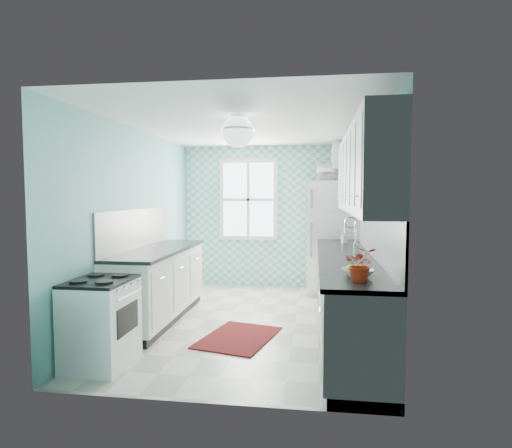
# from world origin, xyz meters

# --- Properties ---
(floor) EXTENTS (3.00, 4.40, 0.02)m
(floor) POSITION_xyz_m (0.00, 0.00, -0.01)
(floor) COLOR beige
(floor) RESTS_ON ground
(ceiling) EXTENTS (3.00, 4.40, 0.02)m
(ceiling) POSITION_xyz_m (0.00, 0.00, 2.51)
(ceiling) COLOR white
(ceiling) RESTS_ON wall_back
(wall_back) EXTENTS (3.00, 0.02, 2.50)m
(wall_back) POSITION_xyz_m (0.00, 2.21, 1.25)
(wall_back) COLOR #69AFAB
(wall_back) RESTS_ON floor
(wall_front) EXTENTS (3.00, 0.02, 2.50)m
(wall_front) POSITION_xyz_m (0.00, -2.21, 1.25)
(wall_front) COLOR #69AFAB
(wall_front) RESTS_ON floor
(wall_left) EXTENTS (0.02, 4.40, 2.50)m
(wall_left) POSITION_xyz_m (-1.51, 0.00, 1.25)
(wall_left) COLOR #69AFAB
(wall_left) RESTS_ON floor
(wall_right) EXTENTS (0.02, 4.40, 2.50)m
(wall_right) POSITION_xyz_m (1.51, 0.00, 1.25)
(wall_right) COLOR #69AFAB
(wall_right) RESTS_ON floor
(accent_wall) EXTENTS (3.00, 0.01, 2.50)m
(accent_wall) POSITION_xyz_m (0.00, 2.19, 1.25)
(accent_wall) COLOR #5DC3B1
(accent_wall) RESTS_ON wall_back
(window) EXTENTS (1.04, 0.05, 1.44)m
(window) POSITION_xyz_m (-0.35, 2.16, 1.55)
(window) COLOR white
(window) RESTS_ON wall_back
(backsplash_right) EXTENTS (0.02, 3.60, 0.51)m
(backsplash_right) POSITION_xyz_m (1.49, -0.40, 1.20)
(backsplash_right) COLOR white
(backsplash_right) RESTS_ON wall_right
(backsplash_left) EXTENTS (0.02, 2.15, 0.51)m
(backsplash_left) POSITION_xyz_m (-1.49, -0.07, 1.20)
(backsplash_left) COLOR white
(backsplash_left) RESTS_ON wall_left
(upper_cabinets_right) EXTENTS (0.33, 3.20, 0.90)m
(upper_cabinets_right) POSITION_xyz_m (1.33, -0.60, 1.90)
(upper_cabinets_right) COLOR white
(upper_cabinets_right) RESTS_ON wall_right
(upper_cabinet_fridge) EXTENTS (0.40, 0.74, 0.40)m
(upper_cabinet_fridge) POSITION_xyz_m (1.30, 1.83, 2.25)
(upper_cabinet_fridge) COLOR white
(upper_cabinet_fridge) RESTS_ON wall_right
(ceiling_light) EXTENTS (0.34, 0.34, 0.35)m
(ceiling_light) POSITION_xyz_m (0.00, -0.80, 2.32)
(ceiling_light) COLOR silver
(ceiling_light) RESTS_ON ceiling
(base_cabinets_right) EXTENTS (0.60, 3.60, 0.90)m
(base_cabinets_right) POSITION_xyz_m (1.20, -0.40, 0.45)
(base_cabinets_right) COLOR white
(base_cabinets_right) RESTS_ON floor
(countertop_right) EXTENTS (0.63, 3.60, 0.04)m
(countertop_right) POSITION_xyz_m (1.19, -0.40, 0.92)
(countertop_right) COLOR black
(countertop_right) RESTS_ON base_cabinets_right
(base_cabinets_left) EXTENTS (0.60, 2.15, 0.90)m
(base_cabinets_left) POSITION_xyz_m (-1.20, -0.07, 0.45)
(base_cabinets_left) COLOR white
(base_cabinets_left) RESTS_ON floor
(countertop_left) EXTENTS (0.63, 2.15, 0.04)m
(countertop_left) POSITION_xyz_m (-1.19, -0.07, 0.92)
(countertop_left) COLOR black
(countertop_left) RESTS_ON base_cabinets_left
(fridge) EXTENTS (0.81, 0.80, 1.86)m
(fridge) POSITION_xyz_m (1.11, 1.81, 0.93)
(fridge) COLOR white
(fridge) RESTS_ON floor
(stove) EXTENTS (0.55, 0.68, 0.82)m
(stove) POSITION_xyz_m (-1.20, -1.59, 0.43)
(stove) COLOR silver
(stove) RESTS_ON floor
(sink) EXTENTS (0.49, 0.41, 0.53)m
(sink) POSITION_xyz_m (1.20, 0.49, 0.93)
(sink) COLOR silver
(sink) RESTS_ON countertop_right
(rug) EXTENTS (0.95, 1.18, 0.02)m
(rug) POSITION_xyz_m (-0.03, -0.65, 0.01)
(rug) COLOR maroon
(rug) RESTS_ON floor
(dish_towel) EXTENTS (0.08, 0.20, 0.31)m
(dish_towel) POSITION_xyz_m (0.89, 0.42, 0.48)
(dish_towel) COLOR #68B6A5
(dish_towel) RESTS_ON base_cabinets_right
(fruit_bowl) EXTENTS (0.31, 0.31, 0.07)m
(fruit_bowl) POSITION_xyz_m (1.20, -1.65, 0.97)
(fruit_bowl) COLOR white
(fruit_bowl) RESTS_ON countertop_right
(potted_plant) EXTENTS (0.27, 0.23, 0.29)m
(potted_plant) POSITION_xyz_m (1.20, -1.89, 1.08)
(potted_plant) COLOR #AC111A
(potted_plant) RESTS_ON countertop_right
(soap_bottle) EXTENTS (0.10, 0.10, 0.16)m
(soap_bottle) POSITION_xyz_m (1.25, 0.85, 1.02)
(soap_bottle) COLOR #A6C1C9
(soap_bottle) RESTS_ON countertop_right
(microwave) EXTENTS (0.52, 0.37, 0.28)m
(microwave) POSITION_xyz_m (1.11, 1.82, 2.00)
(microwave) COLOR white
(microwave) RESTS_ON fridge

